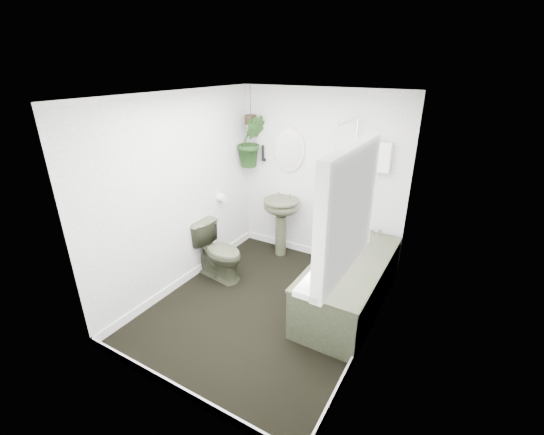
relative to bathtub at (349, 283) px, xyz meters
The scene contains 22 objects.
floor 0.99m from the bathtub, 147.99° to the right, with size 2.30×2.80×0.02m, color black.
ceiling 2.23m from the bathtub, 147.99° to the right, with size 2.30×2.80×0.02m, color white.
wall_back 1.49m from the bathtub, 131.32° to the left, with size 2.30×0.02×2.30m, color white.
wall_front 2.24m from the bathtub, 112.73° to the right, with size 2.30×0.02×2.30m, color white.
wall_left 2.20m from the bathtub, 165.69° to the right, with size 0.02×2.80×2.30m, color white.
wall_right 1.06m from the bathtub, 54.25° to the right, with size 0.02×2.80×2.30m, color white.
skirting 0.97m from the bathtub, 147.99° to the right, with size 2.30×2.80×0.10m, color white.
bathtub is the anchor object (origin of this frame).
bath_screen 1.15m from the bathtub, 123.96° to the left, with size 0.04×0.72×1.40m, color silver, non-canonical shape.
shower_box 1.51m from the bathtub, 90.00° to the left, with size 0.20×0.10×0.35m, color white.
oval_mirror 1.95m from the bathtub, 145.16° to the left, with size 0.46×0.03×0.62m, color beige.
wall_sconce 2.17m from the bathtub, 152.47° to the left, with size 0.04×0.04×0.22m, color black.
toilet_roll_holder 2.01m from the bathtub, behind, with size 0.11×0.11×0.11m, color white.
window_recess 1.84m from the bathtub, 76.41° to the right, with size 0.08×1.00×0.90m, color white.
window_sill 1.54m from the bathtub, 79.61° to the right, with size 0.18×1.00×0.04m, color white.
window_blinds 1.83m from the bathtub, 78.46° to the right, with size 0.01×0.86×0.76m, color white.
toilet 1.67m from the bathtub, behind, with size 0.40×0.70×0.72m, color #404530.
pedestal_sink 1.43m from the bathtub, 151.68° to the left, with size 0.49×0.42×0.84m, color #404530, non-canonical shape.
sill_plant 1.62m from the bathtub, 81.86° to the right, with size 0.24×0.21×0.27m, color black.
hanging_plant 2.31m from the bathtub, 157.04° to the left, with size 0.39×0.31×0.71m, color black.
soap_bottle 0.47m from the bathtub, 122.47° to the right, with size 0.09×0.09×0.19m, color black.
hanging_pot 2.48m from the bathtub, 157.04° to the left, with size 0.16×0.16×0.12m, color black.
Camera 1 is at (1.78, -2.92, 2.57)m, focal length 24.00 mm.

